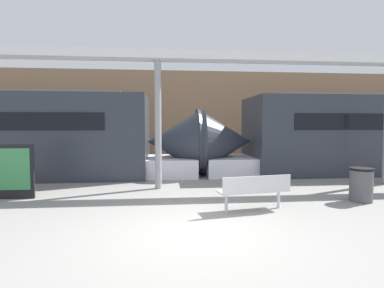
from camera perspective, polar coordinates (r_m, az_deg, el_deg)
The scene contains 7 objects.
ground_plane at distance 5.65m, azimuth -0.57°, elevation -16.67°, with size 60.00×60.00×0.00m, color gray.
station_wall at distance 16.88m, azimuth -3.86°, elevation 5.39°, with size 56.00×0.20×5.00m, color #937051.
bench_near at distance 7.04m, azimuth 11.87°, elevation -8.37°, with size 1.71×0.72×0.83m.
trash_bin at distance 8.89m, azimuth 29.52°, elevation -6.74°, with size 0.58×0.58×0.87m.
poster_board at distance 9.29m, azimuth -31.24°, elevation -4.50°, with size 1.17×0.07×1.46m.
support_column_near at distance 9.25m, azimuth -6.49°, elevation 3.61°, with size 0.21×0.21×3.94m, color gray.
canopy_beam at distance 9.49m, azimuth -6.58°, elevation 16.44°, with size 28.00×0.60×0.28m, color silver.
Camera 1 is at (-0.44, -5.29, 1.95)m, focal length 28.00 mm.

